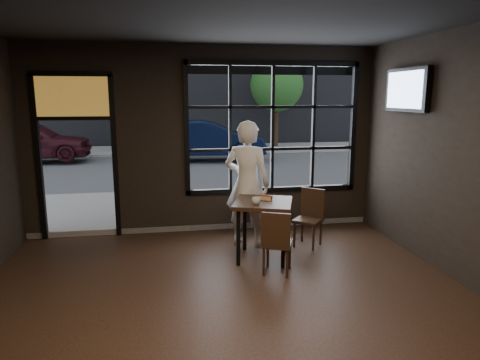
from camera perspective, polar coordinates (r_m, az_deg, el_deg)
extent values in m
cube|color=black|center=(4.54, -0.33, -20.23)|extent=(6.00, 7.00, 0.02)
cube|color=black|center=(7.57, 4.35, 6.91)|extent=(3.06, 0.12, 2.28)
cube|color=orange|center=(7.47, -21.41, 10.36)|extent=(1.20, 0.06, 0.70)
cube|color=#545456|center=(27.93, -8.40, 6.11)|extent=(60.00, 41.00, 0.04)
cube|color=#5B5956|center=(27.32, -8.82, 21.84)|extent=(28.00, 12.00, 15.00)
cube|color=black|center=(6.27, 3.07, -6.66)|extent=(1.02, 1.02, 0.87)
cube|color=black|center=(5.81, 5.00, -8.14)|extent=(0.50, 0.50, 0.88)
cube|color=black|center=(6.86, 9.07, -5.08)|extent=(0.55, 0.55, 0.91)
imported|color=silver|center=(6.73, 0.98, -0.50)|extent=(0.86, 0.75, 1.99)
imported|color=silver|center=(5.98, 2.17, -2.78)|extent=(0.16, 0.16, 0.10)
cube|color=black|center=(6.98, 21.39, 11.13)|extent=(0.12, 1.10, 0.64)
imported|color=black|center=(15.77, -4.33, 5.39)|extent=(4.30, 1.81, 1.38)
imported|color=#391018|center=(16.98, -26.16, 4.73)|extent=(4.11, 1.66, 1.40)
cylinder|color=#332114|center=(18.54, -15.68, 6.86)|extent=(0.20, 0.20, 2.22)
sphere|color=#316D28|center=(18.51, -15.98, 12.47)|extent=(2.43, 2.43, 2.43)
cylinder|color=#332114|center=(19.62, 4.83, 7.35)|extent=(0.20, 0.20, 2.17)
sphere|color=#3C7429|center=(19.58, 4.92, 12.52)|extent=(2.36, 2.36, 2.36)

